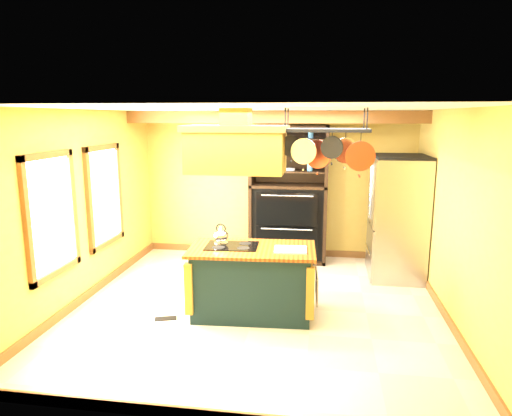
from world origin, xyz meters
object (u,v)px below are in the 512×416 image
(range_hood, at_px, (236,147))
(refrigerator, at_px, (397,220))
(kitchen_island, at_px, (252,280))
(hutch, at_px, (289,210))
(pot_rack, at_px, (326,141))

(range_hood, xyz_separation_m, refrigerator, (2.30, 1.81, -1.27))
(kitchen_island, bearing_deg, range_hood, 177.03)
(kitchen_island, xyz_separation_m, hutch, (0.28, 2.48, 0.46))
(refrigerator, xyz_separation_m, hutch, (-1.81, 0.67, -0.02))
(hutch, bearing_deg, refrigerator, -20.38)
(kitchen_island, distance_m, range_hood, 1.77)
(kitchen_island, xyz_separation_m, refrigerator, (2.10, 1.80, 0.49))
(pot_rack, bearing_deg, kitchen_island, 179.96)
(kitchen_island, relative_size, refrigerator, 0.86)
(kitchen_island, bearing_deg, hutch, 80.32)
(pot_rack, distance_m, hutch, 2.91)
(kitchen_island, distance_m, hutch, 2.54)
(kitchen_island, height_order, pot_rack, pot_rack)
(refrigerator, distance_m, hutch, 1.94)
(range_hood, bearing_deg, hutch, 79.04)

